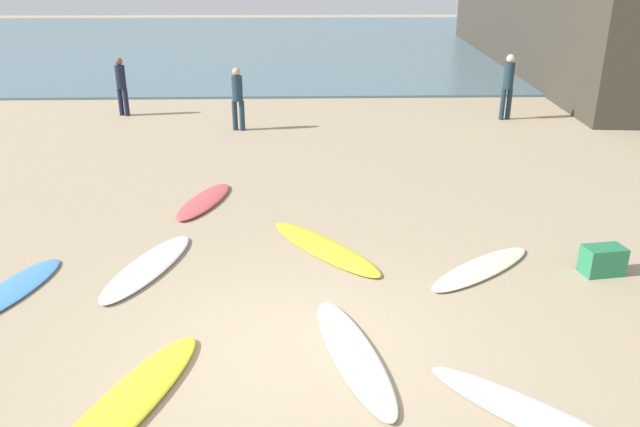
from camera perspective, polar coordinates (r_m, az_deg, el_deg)
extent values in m
plane|color=tan|center=(7.06, -2.38, -12.33)|extent=(120.00, 120.00, 0.00)
cube|color=slate|center=(40.83, -2.09, 15.92)|extent=(120.00, 40.00, 0.08)
ellipsoid|color=yellow|center=(6.44, -17.87, -16.79)|extent=(1.46, 2.62, 0.09)
ellipsoid|color=#4990E3|center=(9.11, -26.72, -6.36)|extent=(1.02, 2.01, 0.06)
ellipsoid|color=white|center=(9.08, -15.69, -4.78)|extent=(1.23, 2.33, 0.08)
ellipsoid|color=#D55255|center=(11.42, -10.71, 1.16)|extent=(1.08, 2.09, 0.09)
ellipsoid|color=#E8E8C8|center=(9.00, 14.76, -4.95)|extent=(1.95, 1.70, 0.07)
ellipsoid|color=white|center=(6.37, 20.46, -17.73)|extent=(2.13, 2.10, 0.08)
ellipsoid|color=silver|center=(6.89, 3.09, -12.86)|extent=(1.02, 2.38, 0.09)
ellipsoid|color=yellow|center=(9.34, 0.38, -3.18)|extent=(1.92, 2.37, 0.07)
cylinder|color=#1E3342|center=(16.72, -7.92, 9.02)|extent=(0.14, 0.14, 0.79)
cylinder|color=#1E3342|center=(16.66, -7.26, 9.00)|extent=(0.14, 0.14, 0.79)
cylinder|color=#1E3342|center=(16.56, -7.71, 11.45)|extent=(0.34, 0.34, 0.66)
sphere|color=tan|center=(16.49, -7.78, 12.93)|extent=(0.21, 0.21, 0.21)
cylinder|color=#1E3342|center=(18.66, 17.14, 9.69)|extent=(0.14, 0.14, 0.87)
cylinder|color=#1E3342|center=(18.55, 16.61, 9.69)|extent=(0.14, 0.14, 0.87)
cylinder|color=#1E3342|center=(18.47, 17.14, 12.11)|extent=(0.33, 0.33, 0.73)
sphere|color=beige|center=(18.41, 17.31, 13.58)|extent=(0.24, 0.24, 0.24)
cylinder|color=#191E33|center=(19.17, -17.57, 9.82)|extent=(0.14, 0.14, 0.80)
cylinder|color=#191E33|center=(19.30, -18.03, 9.84)|extent=(0.14, 0.14, 0.80)
cylinder|color=#191E33|center=(19.11, -18.05, 11.97)|extent=(0.37, 0.37, 0.66)
sphere|color=brown|center=(19.05, -18.20, 13.27)|extent=(0.22, 0.22, 0.22)
cube|color=#287F51|center=(9.41, 24.79, -3.97)|extent=(0.60, 0.40, 0.40)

